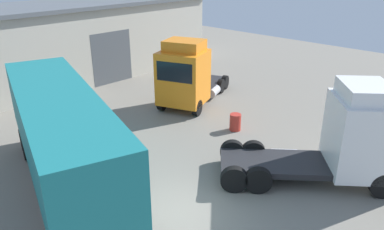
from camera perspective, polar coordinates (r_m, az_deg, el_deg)
ground_plane at (r=13.45m, az=-2.32°, el=-14.87°), size 60.00×60.00×0.00m
tractor_unit_white at (r=15.52m, az=22.69°, el=-3.12°), size 6.14×6.66×4.04m
container_trailer_blue at (r=14.17m, az=-19.37°, el=-2.29°), size 5.62×10.80×3.93m
tractor_unit_orange at (r=21.85m, az=-0.84°, el=5.96°), size 6.66×4.57×4.03m
oil_drum at (r=19.34m, az=6.61°, el=-1.09°), size 0.58×0.58×0.88m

